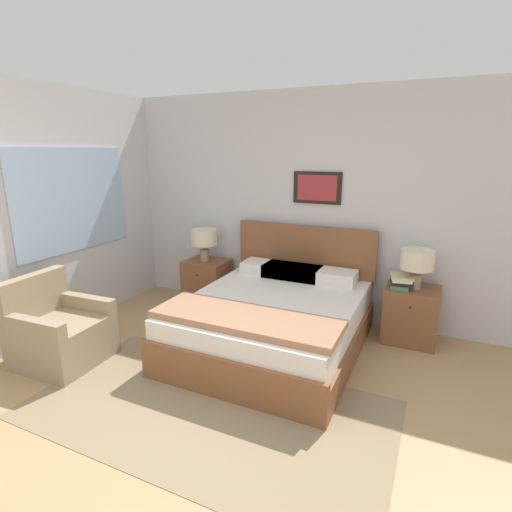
% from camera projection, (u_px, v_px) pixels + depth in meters
% --- Properties ---
extents(ground_plane, '(16.00, 16.00, 0.00)m').
position_uv_depth(ground_plane, '(158.00, 475.00, 2.46)').
color(ground_plane, tan).
extents(wall_back, '(6.95, 0.09, 2.60)m').
position_uv_depth(wall_back, '(308.00, 207.00, 4.64)').
color(wall_back, silver).
rests_on(wall_back, ground_plane).
extents(wall_left, '(0.08, 5.24, 2.60)m').
position_uv_depth(wall_left, '(63.00, 211.00, 4.31)').
color(wall_left, silver).
rests_on(wall_left, ground_plane).
extents(area_rug_main, '(2.78, 1.50, 0.01)m').
position_uv_depth(area_rug_main, '(208.00, 409.00, 3.08)').
color(area_rug_main, '#897556').
rests_on(area_rug_main, ground_plane).
extents(bed, '(1.65, 1.96, 1.10)m').
position_uv_depth(bed, '(274.00, 319.00, 3.99)').
color(bed, brown).
rests_on(bed, ground_plane).
extents(armchair, '(0.76, 0.73, 0.82)m').
position_uv_depth(armchair, '(59.00, 333.00, 3.74)').
color(armchair, '#998466').
rests_on(armchair, ground_plane).
extents(nightstand_near_window, '(0.53, 0.47, 0.58)m').
position_uv_depth(nightstand_near_window, '(207.00, 282.00, 5.13)').
color(nightstand_near_window, brown).
rests_on(nightstand_near_window, ground_plane).
extents(nightstand_by_door, '(0.53, 0.47, 0.58)m').
position_uv_depth(nightstand_by_door, '(411.00, 314.00, 4.13)').
color(nightstand_by_door, brown).
rests_on(nightstand_by_door, ground_plane).
extents(table_lamp_near_window, '(0.32, 0.32, 0.41)m').
position_uv_depth(table_lamp_near_window, '(204.00, 239.00, 4.97)').
color(table_lamp_near_window, gray).
rests_on(table_lamp_near_window, nightstand_near_window).
extents(table_lamp_by_door, '(0.32, 0.32, 0.41)m').
position_uv_depth(table_lamp_by_door, '(417.00, 261.00, 3.96)').
color(table_lamp_by_door, gray).
rests_on(table_lamp_by_door, nightstand_by_door).
extents(book_thick_bottom, '(0.18, 0.27, 0.04)m').
position_uv_depth(book_thick_bottom, '(401.00, 286.00, 4.06)').
color(book_thick_bottom, '#4C7551').
rests_on(book_thick_bottom, nightstand_by_door).
extents(book_hardcover_middle, '(0.24, 0.24, 0.04)m').
position_uv_depth(book_hardcover_middle, '(401.00, 282.00, 4.05)').
color(book_hardcover_middle, '#232328').
rests_on(book_hardcover_middle, book_thick_bottom).
extents(book_novel_upper, '(0.23, 0.28, 0.03)m').
position_uv_depth(book_novel_upper, '(402.00, 279.00, 4.04)').
color(book_novel_upper, silver).
rests_on(book_novel_upper, book_hardcover_middle).
extents(book_slim_near_top, '(0.26, 0.27, 0.03)m').
position_uv_depth(book_slim_near_top, '(402.00, 276.00, 4.03)').
color(book_slim_near_top, beige).
rests_on(book_slim_near_top, book_novel_upper).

